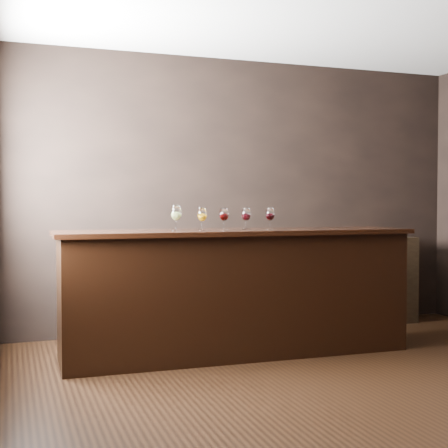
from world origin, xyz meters
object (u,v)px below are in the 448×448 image
object	(u,v)px
glass_amber	(202,215)
glass_red_c	(270,215)
glass_white	(176,213)
glass_red_a	(224,215)
glass_red_b	(246,215)
back_bar_shelf	(303,283)
bar_counter	(237,294)

from	to	relation	value
glass_amber	glass_red_c	bearing A→B (deg)	1.46
glass_white	glass_red_c	size ratio (longest dim) A/B	1.12
glass_red_a	glass_red_b	world-z (taller)	same
back_bar_shelf	glass_red_a	size ratio (longest dim) A/B	13.64
back_bar_shelf	glass_red_b	xyz separation A→B (m)	(-0.98, -0.86, 0.74)
glass_red_b	glass_red_c	xyz separation A→B (m)	(0.22, -0.01, 0.00)
glass_amber	glass_red_c	xyz separation A→B (m)	(0.63, 0.02, -0.00)
glass_red_b	glass_red_c	world-z (taller)	same
glass_amber	glass_red_a	world-z (taller)	same
glass_red_c	glass_red_a	bearing A→B (deg)	179.07
bar_counter	glass_red_c	bearing A→B (deg)	0.47
back_bar_shelf	glass_amber	bearing A→B (deg)	-147.36
glass_red_b	glass_red_c	bearing A→B (deg)	-3.00
back_bar_shelf	glass_red_a	xyz separation A→B (m)	(-1.18, -0.86, 0.74)
glass_amber	glass_red_b	xyz separation A→B (m)	(0.41, 0.03, -0.00)
glass_red_a	glass_red_b	distance (m)	0.20
bar_counter	glass_red_c	xyz separation A→B (m)	(0.31, -0.00, 0.69)
back_bar_shelf	glass_amber	distance (m)	1.80
glass_red_b	glass_amber	bearing A→B (deg)	-176.12
bar_counter	glass_red_c	world-z (taller)	glass_red_c
glass_white	glass_amber	xyz separation A→B (m)	(0.23, 0.02, -0.02)
bar_counter	glass_red_b	size ratio (longest dim) A/B	15.69
back_bar_shelf	bar_counter	bearing A→B (deg)	-140.85
glass_white	glass_red_b	size ratio (longest dim) A/B	1.12
bar_counter	glass_red_c	distance (m)	0.76
bar_counter	back_bar_shelf	size ratio (longest dim) A/B	1.15
glass_amber	glass_red_a	size ratio (longest dim) A/B	1.00
back_bar_shelf	glass_red_a	bearing A→B (deg)	-143.83
glass_amber	back_bar_shelf	bearing A→B (deg)	32.64
back_bar_shelf	glass_amber	world-z (taller)	glass_amber
bar_counter	glass_red_b	xyz separation A→B (m)	(0.09, 0.01, 0.69)
bar_counter	glass_amber	bearing A→B (deg)	-175.63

